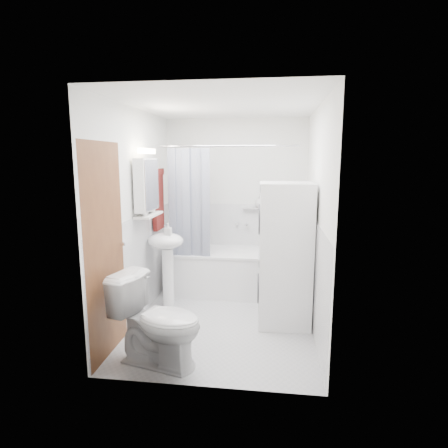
# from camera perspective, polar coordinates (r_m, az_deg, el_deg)

# --- Properties ---
(floor) EXTENTS (2.60, 2.60, 0.00)m
(floor) POSITION_cam_1_polar(r_m,az_deg,el_deg) (4.48, -0.05, -14.39)
(floor) COLOR silver
(floor) RESTS_ON ground
(room_walls) EXTENTS (2.60, 2.60, 2.60)m
(room_walls) POSITION_cam_1_polar(r_m,az_deg,el_deg) (4.10, -0.05, 4.91)
(room_walls) COLOR white
(room_walls) RESTS_ON ground
(wainscot) EXTENTS (1.98, 2.58, 2.58)m
(wainscot) POSITION_cam_1_polar(r_m,az_deg,el_deg) (4.55, 0.44, -5.96)
(wainscot) COLOR white
(wainscot) RESTS_ON ground
(door) EXTENTS (0.05, 2.00, 2.00)m
(door) POSITION_cam_1_polar(r_m,az_deg,el_deg) (3.89, -15.17, -2.97)
(door) COLOR brown
(door) RESTS_ON ground
(bathtub) EXTENTS (1.56, 0.74, 0.59)m
(bathtub) POSITION_cam_1_polar(r_m,az_deg,el_deg) (5.22, 0.98, -6.96)
(bathtub) COLOR white
(bathtub) RESTS_ON ground
(tub_spout) EXTENTS (0.04, 0.12, 0.04)m
(tub_spout) POSITION_cam_1_polar(r_m,az_deg,el_deg) (5.39, 3.52, -0.04)
(tub_spout) COLOR silver
(tub_spout) RESTS_ON room_walls
(curtain_rod) EXTENTS (1.74, 0.02, 0.02)m
(curtain_rod) POSITION_cam_1_polar(r_m,az_deg,el_deg) (4.69, 0.61, 11.82)
(curtain_rod) COLOR silver
(curtain_rod) RESTS_ON room_walls
(shower_curtain) EXTENTS (0.55, 0.02, 1.45)m
(shower_curtain) POSITION_cam_1_polar(r_m,az_deg,el_deg) (4.81, -5.26, 2.79)
(shower_curtain) COLOR #121C40
(shower_curtain) RESTS_ON curtain_rod
(sink) EXTENTS (0.44, 0.37, 1.04)m
(sink) POSITION_cam_1_polar(r_m,az_deg,el_deg) (4.68, -8.77, -4.31)
(sink) COLOR white
(sink) RESTS_ON ground
(medicine_cabinet) EXTENTS (0.13, 0.50, 0.71)m
(medicine_cabinet) POSITION_cam_1_polar(r_m,az_deg,el_deg) (4.40, -11.71, 6.08)
(medicine_cabinet) COLOR white
(medicine_cabinet) RESTS_ON room_walls
(shelf) EXTENTS (0.18, 0.54, 0.02)m
(shelf) POSITION_cam_1_polar(r_m,az_deg,el_deg) (4.43, -11.36, 1.37)
(shelf) COLOR silver
(shelf) RESTS_ON room_walls
(shower_caddy) EXTENTS (0.22, 0.06, 0.02)m
(shower_caddy) POSITION_cam_1_polar(r_m,az_deg,el_deg) (5.34, 4.07, 2.43)
(shower_caddy) COLOR silver
(shower_caddy) RESTS_ON room_walls
(towel) EXTENTS (0.07, 0.33, 0.80)m
(towel) POSITION_cam_1_polar(r_m,az_deg,el_deg) (4.93, -9.99, 3.88)
(towel) COLOR maroon
(towel) RESTS_ON room_walls
(washer_dryer) EXTENTS (0.60, 0.59, 1.59)m
(washer_dryer) POSITION_cam_1_polar(r_m,az_deg,el_deg) (4.21, 9.21, -4.61)
(washer_dryer) COLOR white
(washer_dryer) RESTS_ON ground
(toilet) EXTENTS (0.92, 0.66, 0.81)m
(toilet) POSITION_cam_1_polar(r_m,az_deg,el_deg) (3.51, -10.00, -14.41)
(toilet) COLOR white
(toilet) RESTS_ON ground
(soap_pump) EXTENTS (0.08, 0.17, 0.08)m
(soap_pump) POSITION_cam_1_polar(r_m,az_deg,el_deg) (4.56, -8.51, -1.50)
(soap_pump) COLOR gray
(soap_pump) RESTS_ON sink
(shelf_bottle) EXTENTS (0.07, 0.18, 0.07)m
(shelf_bottle) POSITION_cam_1_polar(r_m,az_deg,el_deg) (4.29, -12.02, 1.70)
(shelf_bottle) COLOR gray
(shelf_bottle) RESTS_ON shelf
(shelf_cup) EXTENTS (0.10, 0.09, 0.10)m
(shelf_cup) POSITION_cam_1_polar(r_m,az_deg,el_deg) (4.54, -10.90, 2.38)
(shelf_cup) COLOR gray
(shelf_cup) RESTS_ON shelf
(shampoo_a) EXTENTS (0.13, 0.17, 0.13)m
(shampoo_a) POSITION_cam_1_polar(r_m,az_deg,el_deg) (5.33, 5.46, 3.21)
(shampoo_a) COLOR gray
(shampoo_a) RESTS_ON shower_caddy
(shampoo_b) EXTENTS (0.08, 0.21, 0.08)m
(shampoo_b) POSITION_cam_1_polar(r_m,az_deg,el_deg) (5.33, 6.74, 2.91)
(shampoo_b) COLOR navy
(shampoo_b) RESTS_ON shower_caddy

